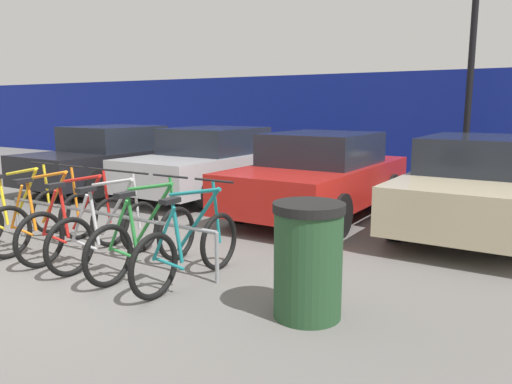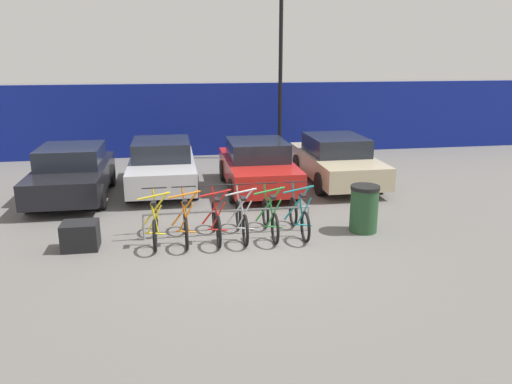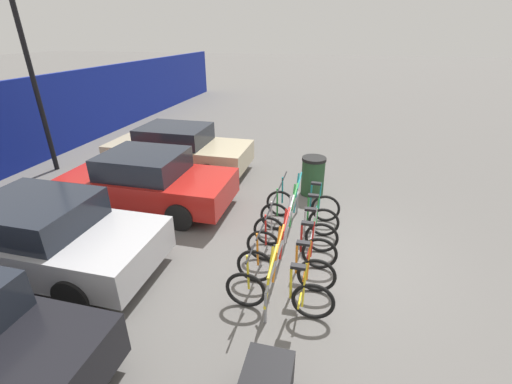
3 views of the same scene
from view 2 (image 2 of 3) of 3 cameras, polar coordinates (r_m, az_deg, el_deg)
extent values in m
plane|color=#605E5B|center=(10.19, -1.36, -6.17)|extent=(120.00, 120.00, 0.00)
cube|color=navy|center=(19.07, -5.55, 8.22)|extent=(36.00, 0.16, 2.69)
cylinder|color=gray|center=(10.61, -3.23, -2.15)|extent=(3.54, 0.04, 0.04)
cylinder|color=gray|center=(10.66, -12.73, -3.99)|extent=(0.04, 0.04, 0.55)
cylinder|color=gray|center=(11.02, 6.00, -3.03)|extent=(0.04, 0.04, 0.55)
torus|color=black|center=(9.99, -11.49, -4.92)|extent=(0.06, 0.66, 0.66)
torus|color=black|center=(10.98, -11.35, -3.01)|extent=(0.06, 0.66, 0.66)
cylinder|color=yellow|center=(10.54, -11.49, -2.00)|extent=(0.60, 0.04, 0.76)
cylinder|color=yellow|center=(10.40, -11.59, -0.46)|extent=(0.68, 0.04, 0.16)
cylinder|color=yellow|center=(10.23, -11.52, -2.88)|extent=(0.14, 0.04, 0.63)
cylinder|color=yellow|center=(10.04, -11.56, -3.10)|extent=(0.32, 0.03, 0.58)
cylinder|color=yellow|center=(10.19, -11.45, -4.66)|extent=(0.40, 0.03, 0.08)
cylinder|color=yellow|center=(10.84, -11.45, -1.36)|extent=(0.12, 0.04, 0.69)
cylinder|color=black|center=(10.70, -11.56, 0.45)|extent=(0.52, 0.03, 0.03)
cube|color=black|center=(10.04, -11.64, -1.21)|extent=(0.10, 0.22, 0.05)
torus|color=black|center=(9.99, -7.95, -4.76)|extent=(0.06, 0.66, 0.66)
torus|color=black|center=(10.98, -8.13, -2.87)|extent=(0.06, 0.66, 0.66)
cylinder|color=orange|center=(10.53, -8.14, -1.85)|extent=(0.60, 0.04, 0.76)
cylinder|color=orange|center=(10.39, -8.19, -0.30)|extent=(0.68, 0.04, 0.16)
cylinder|color=orange|center=(10.23, -8.07, -2.73)|extent=(0.14, 0.04, 0.63)
cylinder|color=orange|center=(10.03, -8.04, -2.95)|extent=(0.32, 0.03, 0.58)
cylinder|color=orange|center=(10.18, -7.98, -4.51)|extent=(0.40, 0.03, 0.08)
cylinder|color=orange|center=(10.83, -8.20, -1.21)|extent=(0.12, 0.04, 0.69)
cylinder|color=black|center=(10.69, -8.26, 0.60)|extent=(0.52, 0.03, 0.03)
cube|color=black|center=(10.04, -8.12, -1.05)|extent=(0.10, 0.22, 0.05)
torus|color=black|center=(10.02, -4.28, -4.58)|extent=(0.06, 0.66, 0.66)
torus|color=black|center=(11.01, -4.80, -2.71)|extent=(0.06, 0.66, 0.66)
cylinder|color=red|center=(10.56, -4.67, -1.68)|extent=(0.60, 0.04, 0.76)
cylinder|color=red|center=(10.42, -4.68, -0.14)|extent=(0.68, 0.04, 0.16)
cylinder|color=red|center=(10.26, -4.49, -2.56)|extent=(0.14, 0.04, 0.63)
cylinder|color=red|center=(10.06, -4.39, -2.77)|extent=(0.32, 0.03, 0.58)
cylinder|color=red|center=(10.21, -4.38, -4.33)|extent=(0.40, 0.03, 0.08)
cylinder|color=red|center=(10.86, -4.82, -1.05)|extent=(0.12, 0.04, 0.69)
cylinder|color=black|center=(10.72, -4.85, 0.75)|extent=(0.52, 0.03, 0.03)
cube|color=black|center=(10.07, -4.48, -0.88)|extent=(0.10, 0.22, 0.05)
torus|color=black|center=(10.08, -1.23, -4.42)|extent=(0.06, 0.66, 0.66)
torus|color=black|center=(11.06, -2.02, -2.57)|extent=(0.06, 0.66, 0.66)
cylinder|color=#B7B7BC|center=(10.61, -1.78, -1.55)|extent=(0.60, 0.04, 0.76)
cylinder|color=#B7B7BC|center=(10.48, -1.75, -0.01)|extent=(0.68, 0.04, 0.16)
cylinder|color=#B7B7BC|center=(10.32, -1.52, -2.41)|extent=(0.14, 0.04, 0.63)
cylinder|color=#B7B7BC|center=(10.12, -1.36, -2.62)|extent=(0.32, 0.03, 0.58)
cylinder|color=#B7B7BC|center=(10.27, -1.39, -4.17)|extent=(0.40, 0.03, 0.08)
cylinder|color=#B7B7BC|center=(10.92, -2.01, -0.92)|extent=(0.12, 0.04, 0.69)
cylinder|color=black|center=(10.78, -2.00, 0.87)|extent=(0.52, 0.03, 0.03)
cube|color=black|center=(10.13, -1.46, -0.74)|extent=(0.10, 0.22, 0.05)
torus|color=black|center=(10.18, 2.19, -4.22)|extent=(0.06, 0.66, 0.66)
torus|color=black|center=(11.15, 1.09, -2.41)|extent=(0.06, 0.66, 0.66)
cylinder|color=#288438|center=(10.71, 1.47, -1.38)|extent=(0.60, 0.04, 0.76)
cylinder|color=#288438|center=(10.57, 1.53, 0.14)|extent=(0.68, 0.04, 0.16)
cylinder|color=#288438|center=(10.41, 1.82, -2.23)|extent=(0.14, 0.04, 0.63)
cylinder|color=#288438|center=(10.22, 2.04, -2.44)|extent=(0.32, 0.03, 0.58)
cylinder|color=#288438|center=(10.37, 1.96, -3.98)|extent=(0.40, 0.03, 0.08)
cylinder|color=#288438|center=(11.01, 1.14, -0.77)|extent=(0.12, 0.04, 0.69)
cylinder|color=black|center=(10.87, 1.20, 1.01)|extent=(0.52, 0.03, 0.03)
cube|color=black|center=(10.23, 1.94, -0.58)|extent=(0.10, 0.22, 0.05)
torus|color=black|center=(10.32, 5.66, -4.00)|extent=(0.06, 0.66, 0.66)
torus|color=black|center=(11.28, 4.27, -2.24)|extent=(0.06, 0.66, 0.66)
cylinder|color=#197A7F|center=(10.85, 4.77, -1.22)|extent=(0.60, 0.04, 0.76)
cylinder|color=#197A7F|center=(10.71, 4.87, 0.29)|extent=(0.68, 0.04, 0.16)
cylinder|color=#197A7F|center=(10.55, 5.21, -2.05)|extent=(0.14, 0.04, 0.63)
cylinder|color=#197A7F|center=(10.36, 5.49, -2.25)|extent=(0.32, 0.03, 0.58)
cylinder|color=#197A7F|center=(10.51, 5.37, -3.77)|extent=(0.40, 0.03, 0.08)
cylinder|color=#197A7F|center=(11.14, 4.36, -0.62)|extent=(0.12, 0.04, 0.69)
cylinder|color=black|center=(11.01, 4.45, 1.15)|extent=(0.52, 0.03, 0.03)
cube|color=black|center=(10.37, 5.38, -0.41)|extent=(0.10, 0.22, 0.05)
cube|color=black|center=(14.20, -20.24, 1.56)|extent=(1.80, 3.97, 0.62)
cube|color=#1E232D|center=(14.18, -20.38, 3.89)|extent=(1.58, 1.83, 0.52)
cylinder|color=black|center=(15.53, -22.52, 1.54)|extent=(0.20, 0.64, 0.64)
cylinder|color=black|center=(15.23, -16.25, 1.86)|extent=(0.20, 0.64, 0.64)
cylinder|color=black|center=(13.37, -24.59, -0.84)|extent=(0.20, 0.64, 0.64)
cylinder|color=black|center=(13.02, -17.32, -0.52)|extent=(0.20, 0.64, 0.64)
cube|color=#B7B7BC|center=(14.52, -10.65, 2.56)|extent=(1.80, 4.11, 0.62)
cube|color=#1E232D|center=(14.50, -10.76, 4.84)|extent=(1.58, 1.89, 0.52)
cylinder|color=black|center=(15.77, -13.66, 2.50)|extent=(0.20, 0.64, 0.64)
cylinder|color=black|center=(15.74, -7.44, 2.79)|extent=(0.20, 0.64, 0.64)
cylinder|color=black|center=(13.47, -14.30, 0.24)|extent=(0.20, 0.64, 0.64)
cylinder|color=black|center=(13.42, -7.01, 0.56)|extent=(0.20, 0.64, 0.64)
cube|color=red|center=(14.18, 0.19, 2.52)|extent=(1.80, 4.01, 0.62)
cube|color=#1E232D|center=(14.16, 0.13, 4.86)|extent=(1.58, 1.84, 0.52)
cylinder|color=black|center=(15.24, -3.72, 2.47)|extent=(0.20, 0.64, 0.64)
cylinder|color=black|center=(15.50, 2.58, 2.71)|extent=(0.20, 0.64, 0.64)
cylinder|color=black|center=(13.00, -2.65, 0.17)|extent=(0.20, 0.64, 0.64)
cylinder|color=black|center=(13.31, 4.68, 0.50)|extent=(0.20, 0.64, 0.64)
cube|color=#C1B28E|center=(15.13, 9.14, 3.16)|extent=(1.80, 4.32, 0.62)
cube|color=#1E232D|center=(15.12, 9.11, 5.36)|extent=(1.58, 1.99, 0.52)
cylinder|color=black|center=(16.12, 4.81, 3.17)|extent=(0.20, 0.64, 0.64)
cylinder|color=black|center=(16.62, 10.54, 3.34)|extent=(0.20, 0.64, 0.64)
cylinder|color=black|center=(13.77, 7.37, 0.93)|extent=(0.20, 0.64, 0.64)
cylinder|color=black|center=(14.35, 13.92, 1.20)|extent=(0.20, 0.64, 0.64)
cylinder|color=black|center=(18.29, 2.82, 14.38)|extent=(0.14, 0.14, 6.78)
cylinder|color=#234728|center=(11.10, 12.23, -2.07)|extent=(0.60, 0.60, 0.95)
cylinder|color=black|center=(10.96, 12.39, 0.49)|extent=(0.63, 0.63, 0.08)
cube|color=black|center=(10.55, -19.43, -4.74)|extent=(0.70, 0.56, 0.55)
camera|label=1|loc=(8.64, 33.89, 0.06)|focal=35.00mm
camera|label=3|loc=(10.27, -36.49, 13.99)|focal=24.00mm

